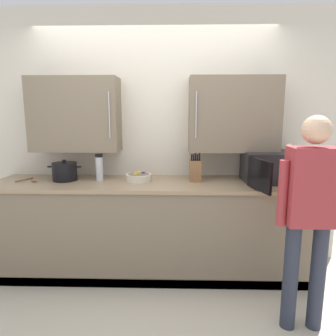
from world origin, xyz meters
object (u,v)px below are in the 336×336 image
(microwave_oven, at_px, (269,167))
(thermos_flask, at_px, (99,167))
(person_figure, at_px, (309,206))
(wooden_spoon, at_px, (29,180))
(stock_pot, at_px, (65,172))
(knife_block, at_px, (195,170))
(fruit_bowl, at_px, (139,177))

(microwave_oven, relative_size, thermos_flask, 2.95)
(thermos_flask, height_order, person_figure, person_figure)
(wooden_spoon, distance_m, stock_pot, 0.36)
(thermos_flask, xyz_separation_m, knife_block, (0.96, 0.01, -0.03))
(thermos_flask, bearing_deg, wooden_spoon, -176.15)
(microwave_oven, xyz_separation_m, stock_pot, (-2.04, 0.01, -0.06))
(stock_pot, xyz_separation_m, knife_block, (1.31, 0.02, 0.02))
(microwave_oven, relative_size, knife_block, 2.73)
(stock_pot, relative_size, thermos_flask, 1.26)
(thermos_flask, height_order, fruit_bowl, thermos_flask)
(stock_pot, xyz_separation_m, thermos_flask, (0.35, 0.01, 0.04))
(microwave_oven, distance_m, person_figure, 0.86)
(wooden_spoon, distance_m, knife_block, 1.67)
(thermos_flask, bearing_deg, fruit_bowl, -1.18)
(knife_block, bearing_deg, fruit_bowl, -178.08)
(person_figure, bearing_deg, fruit_bowl, 147.31)
(stock_pot, bearing_deg, fruit_bowl, -0.02)
(thermos_flask, relative_size, fruit_bowl, 1.04)
(fruit_bowl, bearing_deg, knife_block, 1.92)
(person_figure, bearing_deg, thermos_flask, 153.45)
(fruit_bowl, bearing_deg, wooden_spoon, -177.96)
(fruit_bowl, bearing_deg, person_figure, -32.69)
(microwave_oven, xyz_separation_m, knife_block, (-0.72, 0.03, -0.04))
(wooden_spoon, xyz_separation_m, knife_block, (1.66, 0.06, 0.10))
(fruit_bowl, relative_size, person_figure, 0.16)
(stock_pot, height_order, fruit_bowl, stock_pot)
(knife_block, relative_size, person_figure, 0.18)
(wooden_spoon, relative_size, thermos_flask, 0.78)
(wooden_spoon, distance_m, person_figure, 2.57)
(thermos_flask, distance_m, person_figure, 1.94)
(knife_block, height_order, fruit_bowl, knife_block)
(stock_pot, distance_m, knife_block, 1.32)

